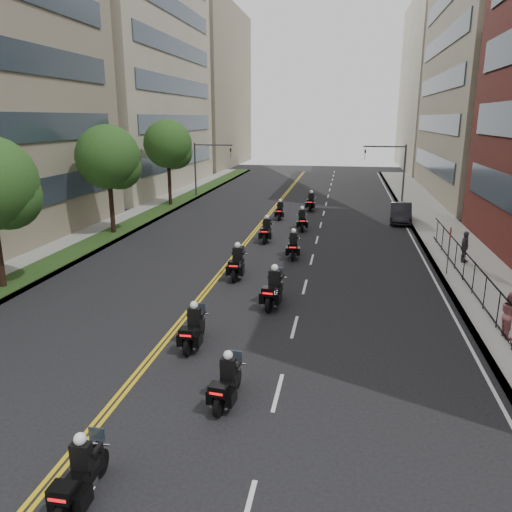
{
  "coord_description": "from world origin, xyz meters",
  "views": [
    {
      "loc": [
        4.92,
        -8.42,
        8.06
      ],
      "look_at": [
        0.67,
        15.39,
        1.35
      ],
      "focal_mm": 35.0,
      "sensor_mm": 36.0,
      "label": 1
    }
  ],
  "objects_px": {
    "motorcycle_7": "(302,221)",
    "motorcycle_9": "(311,202)",
    "motorcycle_1": "(227,383)",
    "motorcycle_4": "(237,264)",
    "parked_sedan": "(401,213)",
    "pedestrian_b": "(511,315)",
    "motorcycle_8": "(280,211)",
    "motorcycle_6": "(266,231)",
    "motorcycle_3": "(274,290)",
    "motorcycle_0": "(80,477)",
    "pedestrian_c": "(465,247)",
    "motorcycle_5": "(293,246)",
    "motorcycle_2": "(194,329)"
  },
  "relations": [
    {
      "from": "motorcycle_9",
      "to": "motorcycle_1",
      "type": "bearing_deg",
      "value": -88.35
    },
    {
      "from": "motorcycle_0",
      "to": "motorcycle_8",
      "type": "relative_size",
      "value": 0.98
    },
    {
      "from": "motorcycle_1",
      "to": "parked_sedan",
      "type": "height_order",
      "value": "motorcycle_1"
    },
    {
      "from": "motorcycle_6",
      "to": "pedestrian_c",
      "type": "height_order",
      "value": "pedestrian_c"
    },
    {
      "from": "motorcycle_0",
      "to": "motorcycle_7",
      "type": "height_order",
      "value": "motorcycle_7"
    },
    {
      "from": "motorcycle_2",
      "to": "motorcycle_3",
      "type": "relative_size",
      "value": 0.91
    },
    {
      "from": "motorcycle_4",
      "to": "motorcycle_9",
      "type": "xyz_separation_m",
      "value": [
        2.37,
        20.39,
        -0.02
      ]
    },
    {
      "from": "motorcycle_7",
      "to": "motorcycle_9",
      "type": "distance_m",
      "value": 8.32
    },
    {
      "from": "motorcycle_0",
      "to": "motorcycle_6",
      "type": "distance_m",
      "value": 24.11
    },
    {
      "from": "motorcycle_7",
      "to": "pedestrian_b",
      "type": "relative_size",
      "value": 1.37
    },
    {
      "from": "motorcycle_3",
      "to": "pedestrian_b",
      "type": "bearing_deg",
      "value": -6.19
    },
    {
      "from": "parked_sedan",
      "to": "pedestrian_b",
      "type": "xyz_separation_m",
      "value": [
        1.8,
        -21.97,
        0.27
      ]
    },
    {
      "from": "motorcycle_2",
      "to": "motorcycle_8",
      "type": "xyz_separation_m",
      "value": [
        -0.02,
        24.19,
        -0.03
      ]
    },
    {
      "from": "pedestrian_b",
      "to": "pedestrian_c",
      "type": "xyz_separation_m",
      "value": [
        0.54,
        10.25,
        0.01
      ]
    },
    {
      "from": "motorcycle_2",
      "to": "motorcycle_6",
      "type": "height_order",
      "value": "motorcycle_6"
    },
    {
      "from": "motorcycle_2",
      "to": "motorcycle_5",
      "type": "height_order",
      "value": "motorcycle_5"
    },
    {
      "from": "motorcycle_5",
      "to": "pedestrian_c",
      "type": "relative_size",
      "value": 1.33
    },
    {
      "from": "motorcycle_5",
      "to": "parked_sedan",
      "type": "bearing_deg",
      "value": 54.83
    },
    {
      "from": "motorcycle_4",
      "to": "motorcycle_7",
      "type": "relative_size",
      "value": 1.06
    },
    {
      "from": "motorcycle_3",
      "to": "parked_sedan",
      "type": "distance_m",
      "value": 21.31
    },
    {
      "from": "motorcycle_6",
      "to": "pedestrian_b",
      "type": "relative_size",
      "value": 1.39
    },
    {
      "from": "motorcycle_0",
      "to": "pedestrian_b",
      "type": "relative_size",
      "value": 1.25
    },
    {
      "from": "motorcycle_8",
      "to": "parked_sedan",
      "type": "distance_m",
      "value": 9.66
    },
    {
      "from": "motorcycle_3",
      "to": "motorcycle_9",
      "type": "height_order",
      "value": "motorcycle_3"
    },
    {
      "from": "motorcycle_0",
      "to": "motorcycle_4",
      "type": "distance_m",
      "value": 16.03
    },
    {
      "from": "parked_sedan",
      "to": "pedestrian_b",
      "type": "relative_size",
      "value": 2.61
    },
    {
      "from": "motorcycle_5",
      "to": "motorcycle_6",
      "type": "relative_size",
      "value": 0.98
    },
    {
      "from": "motorcycle_7",
      "to": "motorcycle_2",
      "type": "bearing_deg",
      "value": -102.95
    },
    {
      "from": "motorcycle_1",
      "to": "motorcycle_3",
      "type": "relative_size",
      "value": 0.86
    },
    {
      "from": "motorcycle_4",
      "to": "motorcycle_9",
      "type": "distance_m",
      "value": 20.53
    },
    {
      "from": "motorcycle_8",
      "to": "motorcycle_5",
      "type": "bearing_deg",
      "value": -80.54
    },
    {
      "from": "motorcycle_8",
      "to": "motorcycle_1",
      "type": "bearing_deg",
      "value": -87.57
    },
    {
      "from": "motorcycle_6",
      "to": "motorcycle_8",
      "type": "bearing_deg",
      "value": 90.18
    },
    {
      "from": "motorcycle_5",
      "to": "motorcycle_9",
      "type": "bearing_deg",
      "value": 86.72
    },
    {
      "from": "motorcycle_9",
      "to": "pedestrian_c",
      "type": "xyz_separation_m",
      "value": [
        9.77,
        -15.79,
        0.32
      ]
    },
    {
      "from": "motorcycle_4",
      "to": "pedestrian_b",
      "type": "distance_m",
      "value": 12.91
    },
    {
      "from": "motorcycle_1",
      "to": "motorcycle_4",
      "type": "relative_size",
      "value": 0.86
    },
    {
      "from": "motorcycle_9",
      "to": "motorcycle_0",
      "type": "bearing_deg",
      "value": -91.77
    },
    {
      "from": "motorcycle_1",
      "to": "motorcycle_8",
      "type": "relative_size",
      "value": 0.98
    },
    {
      "from": "motorcycle_5",
      "to": "motorcycle_6",
      "type": "height_order",
      "value": "motorcycle_6"
    },
    {
      "from": "motorcycle_0",
      "to": "motorcycle_8",
      "type": "height_order",
      "value": "motorcycle_8"
    },
    {
      "from": "pedestrian_c",
      "to": "parked_sedan",
      "type": "bearing_deg",
      "value": 40.91
    },
    {
      "from": "motorcycle_5",
      "to": "parked_sedan",
      "type": "height_order",
      "value": "motorcycle_5"
    },
    {
      "from": "motorcycle_7",
      "to": "parked_sedan",
      "type": "xyz_separation_m",
      "value": [
        7.5,
        4.25,
        0.05
      ]
    },
    {
      "from": "motorcycle_5",
      "to": "motorcycle_9",
      "type": "xyz_separation_m",
      "value": [
        -0.09,
        16.01,
        0.03
      ]
    },
    {
      "from": "motorcycle_1",
      "to": "pedestrian_b",
      "type": "height_order",
      "value": "pedestrian_b"
    },
    {
      "from": "motorcycle_1",
      "to": "motorcycle_6",
      "type": "height_order",
      "value": "motorcycle_6"
    },
    {
      "from": "motorcycle_0",
      "to": "pedestrian_c",
      "type": "xyz_separation_m",
      "value": [
        12.11,
        20.63,
        0.4
      ]
    },
    {
      "from": "motorcycle_7",
      "to": "motorcycle_9",
      "type": "xyz_separation_m",
      "value": [
        0.07,
        8.32,
        0.02
      ]
    },
    {
      "from": "motorcycle_1",
      "to": "motorcycle_3",
      "type": "height_order",
      "value": "motorcycle_3"
    }
  ]
}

